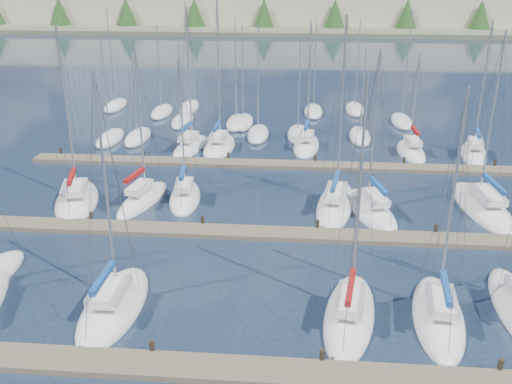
# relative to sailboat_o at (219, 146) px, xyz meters

# --- Properties ---
(ground) EXTENTS (400.00, 400.00, 0.00)m
(ground) POSITION_rel_sailboat_o_xyz_m (5.43, 25.21, -0.19)
(ground) COLOR #223044
(ground) RESTS_ON ground
(dock_near) EXTENTS (44.00, 1.93, 1.10)m
(dock_near) POSITION_rel_sailboat_o_xyz_m (5.43, -32.78, -0.04)
(dock_near) COLOR #6B5E4C
(dock_near) RESTS_ON ground
(dock_mid) EXTENTS (44.00, 1.93, 1.10)m
(dock_mid) POSITION_rel_sailboat_o_xyz_m (5.43, -18.78, -0.04)
(dock_mid) COLOR #6B5E4C
(dock_mid) RESTS_ON ground
(dock_far) EXTENTS (44.00, 1.93, 1.10)m
(dock_far) POSITION_rel_sailboat_o_xyz_m (5.43, -4.78, -0.04)
(dock_far) COLOR #6B5E4C
(dock_far) RESTS_ON ground
(sailboat_o) EXTENTS (3.15, 8.05, 14.85)m
(sailboat_o) POSITION_rel_sailboat_o_xyz_m (0.00, 0.00, 0.00)
(sailboat_o) COLOR white
(sailboat_o) RESTS_ON ground
(sailboat_h) EXTENTS (5.20, 8.86, 13.92)m
(sailboat_h) POSITION_rel_sailboat_o_xyz_m (-9.03, -14.36, -0.02)
(sailboat_h) COLOR white
(sailboat_h) RESTS_ON ground
(sailboat_m) EXTENTS (4.05, 10.27, 13.69)m
(sailboat_m) POSITION_rel_sailboat_o_xyz_m (21.89, -13.01, -0.02)
(sailboat_m) COLOR white
(sailboat_m) RESTS_ON ground
(sailboat_j) EXTENTS (3.06, 6.92, 11.60)m
(sailboat_j) POSITION_rel_sailboat_o_xyz_m (-0.79, -13.12, -0.00)
(sailboat_j) COLOR white
(sailboat_j) RESTS_ON ground
(sailboat_p) EXTENTS (3.05, 7.65, 12.83)m
(sailboat_p) POSITION_rel_sailboat_o_xyz_m (8.64, 0.98, -0.00)
(sailboat_p) COLOR white
(sailboat_p) RESTS_ON ground
(sailboat_l) EXTENTS (4.59, 8.68, 12.57)m
(sailboat_l) POSITION_rel_sailboat_o_xyz_m (13.45, -14.34, -0.01)
(sailboat_l) COLOR white
(sailboat_l) RESTS_ON ground
(sailboat_i) EXTENTS (3.54, 7.80, 12.52)m
(sailboat_i) POSITION_rel_sailboat_o_xyz_m (-3.99, -13.82, 0.01)
(sailboat_i) COLOR white
(sailboat_i) RESTS_ON ground
(sailboat_k) EXTENTS (4.08, 10.08, 14.68)m
(sailboat_k) POSITION_rel_sailboat_o_xyz_m (10.86, -13.47, -0.01)
(sailboat_k) COLOR white
(sailboat_k) RESTS_ON ground
(sailboat_r) EXTENTS (3.84, 8.31, 13.20)m
(sailboat_r) POSITION_rel_sailboat_o_xyz_m (24.62, -0.12, -0.00)
(sailboat_r) COLOR white
(sailboat_r) RESTS_ON ground
(sailboat_q) EXTENTS (2.74, 6.91, 10.20)m
(sailboat_q) POSITION_rel_sailboat_o_xyz_m (18.71, -0.09, -0.01)
(sailboat_q) COLOR white
(sailboat_q) RESTS_ON ground
(sailboat_e) EXTENTS (3.42, 8.28, 12.88)m
(sailboat_e) POSITION_rel_sailboat_o_xyz_m (15.58, -27.73, -0.01)
(sailboat_e) COLOR white
(sailboat_e) RESTS_ON ground
(sailboat_n) EXTENTS (3.51, 8.07, 14.12)m
(sailboat_n) POSITION_rel_sailboat_o_xyz_m (-2.83, -0.45, 0.01)
(sailboat_n) COLOR white
(sailboat_n) RESTS_ON ground
(sailboat_c) EXTENTS (3.14, 8.14, 13.51)m
(sailboat_c) POSITION_rel_sailboat_o_xyz_m (-1.64, -28.20, -0.01)
(sailboat_c) COLOR white
(sailboat_c) RESTS_ON ground
(sailboat_d) EXTENTS (3.81, 8.57, 13.55)m
(sailboat_d) POSITION_rel_sailboat_o_xyz_m (10.96, -28.02, -0.01)
(sailboat_d) COLOR white
(sailboat_d) RESTS_ON ground
(distant_boats) EXTENTS (36.93, 20.75, 13.30)m
(distant_boats) POSITION_rel_sailboat_o_xyz_m (1.08, 8.97, 0.10)
(distant_boats) COLOR #9EA0A5
(distant_boats) RESTS_ON ground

